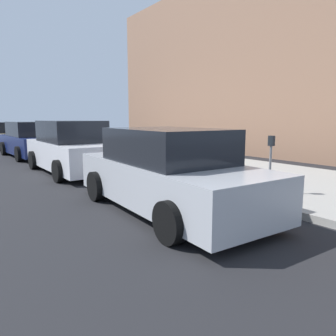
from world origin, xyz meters
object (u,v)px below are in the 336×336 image
(suitcase_red_2, at_px, (200,171))
(suitcase_teal_7, at_px, (146,158))
(suitcase_olive_5, at_px, (166,160))
(parked_car_silver_0, at_px, (167,172))
(parked_car_white_1, at_px, (72,149))
(parked_car_beige_3, at_px, (10,136))
(suitcase_navy_6, at_px, (158,158))
(parked_car_navy_2, at_px, (32,140))
(bollard_post, at_px, (123,154))
(suitcase_teal_0, at_px, (227,174))
(suitcase_black_3, at_px, (188,168))
(suitcase_silver_4, at_px, (178,164))
(parking_meter, at_px, (271,156))
(fire_hydrant, at_px, (136,153))
(suitcase_maroon_1, at_px, (216,173))

(suitcase_red_2, relative_size, suitcase_teal_7, 1.04)
(suitcase_olive_5, relative_size, parked_car_silver_0, 0.17)
(parked_car_white_1, bearing_deg, parked_car_silver_0, 180.00)
(suitcase_olive_5, xyz_separation_m, parked_car_beige_3, (13.13, 2.03, 0.21))
(suitcase_navy_6, relative_size, parked_car_navy_2, 0.22)
(bollard_post, bearing_deg, parked_car_white_1, 87.82)
(suitcase_teal_0, xyz_separation_m, bollard_post, (5.02, 0.08, 0.03))
(suitcase_olive_5, bearing_deg, suitcase_red_2, 178.42)
(parked_car_silver_0, bearing_deg, suitcase_teal_0, -82.66)
(suitcase_black_3, height_order, parked_car_silver_0, parked_car_silver_0)
(suitcase_teal_7, relative_size, parked_car_beige_3, 0.15)
(bollard_post, xyz_separation_m, parked_car_white_1, (0.07, 1.87, 0.29))
(suitcase_olive_5, height_order, suitcase_teal_7, suitcase_olive_5)
(bollard_post, xyz_separation_m, parked_car_silver_0, (-5.28, 1.87, 0.25))
(suitcase_silver_4, distance_m, suitcase_teal_7, 1.59)
(parked_car_silver_0, xyz_separation_m, parked_car_beige_3, (15.98, -0.00, -0.02))
(suitcase_red_2, height_order, parking_meter, parking_meter)
(fire_hydrant, relative_size, parked_car_navy_2, 0.18)
(parking_meter, bearing_deg, suitcase_olive_5, 3.84)
(suitcase_maroon_1, xyz_separation_m, parked_car_navy_2, (9.83, 2.07, 0.36))
(bollard_post, bearing_deg, suitcase_silver_4, -175.92)
(suitcase_silver_4, relative_size, parked_car_beige_3, 0.18)
(suitcase_teal_0, distance_m, parked_car_beige_3, 15.86)
(suitcase_teal_0, distance_m, parked_car_white_1, 5.46)
(suitcase_olive_5, relative_size, parked_car_beige_3, 0.16)
(suitcase_black_3, distance_m, parked_car_navy_2, 9.03)
(suitcase_teal_7, bearing_deg, parked_car_white_1, 54.06)
(parked_car_silver_0, height_order, parked_car_beige_3, parked_car_silver_0)
(suitcase_teal_7, bearing_deg, parked_car_silver_0, 153.19)
(suitcase_navy_6, xyz_separation_m, suitcase_teal_7, (0.53, 0.12, -0.04))
(suitcase_navy_6, relative_size, parking_meter, 0.84)
(suitcase_maroon_1, xyz_separation_m, suitcase_navy_6, (2.62, -0.03, 0.11))
(parking_meter, relative_size, parked_car_silver_0, 0.27)
(parking_meter, relative_size, parked_car_beige_3, 0.26)
(suitcase_maroon_1, bearing_deg, suitcase_navy_6, -0.56)
(suitcase_silver_4, xyz_separation_m, parked_car_beige_3, (13.66, 2.08, 0.29))
(suitcase_silver_4, relative_size, parked_car_white_1, 0.19)
(suitcase_teal_0, relative_size, parked_car_navy_2, 0.19)
(suitcase_silver_4, bearing_deg, fire_hydrant, 1.48)
(suitcase_olive_5, bearing_deg, suitcase_navy_6, -7.03)
(suitcase_maroon_1, height_order, fire_hydrant, fire_hydrant)
(suitcase_black_3, height_order, suitcase_teal_7, suitcase_black_3)
(parking_meter, height_order, parked_car_beige_3, parked_car_beige_3)
(suitcase_black_3, distance_m, parked_car_silver_0, 2.74)
(suitcase_black_3, bearing_deg, parked_car_silver_0, 131.63)
(suitcase_red_2, bearing_deg, suitcase_navy_6, -2.96)
(bollard_post, bearing_deg, suitcase_teal_0, -179.07)
(parked_car_silver_0, bearing_deg, suitcase_red_2, -57.54)
(suitcase_red_2, xyz_separation_m, suitcase_black_3, (0.54, -0.05, 0.01))
(suitcase_maroon_1, bearing_deg, suitcase_black_3, 2.03)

